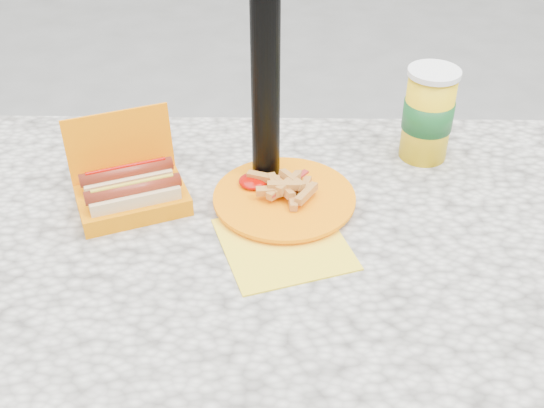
{
  "coord_description": "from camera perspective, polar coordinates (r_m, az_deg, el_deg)",
  "views": [
    {
      "loc": [
        0.03,
        -0.89,
        1.46
      ],
      "look_at": [
        0.01,
        0.02,
        0.8
      ],
      "focal_mm": 45.0,
      "sensor_mm": 36.0,
      "label": 1
    }
  ],
  "objects": [
    {
      "name": "picnic_table",
      "position": [
        1.21,
        -0.65,
        -6.59
      ],
      "size": [
        1.2,
        0.8,
        0.75
      ],
      "color": "beige",
      "rests_on": "ground"
    },
    {
      "name": "hotdog_box",
      "position": [
        1.21,
        -11.72,
        1.14
      ],
      "size": [
        0.22,
        0.2,
        0.15
      ],
      "rotation": [
        0.0,
        0.0,
        0.39
      ],
      "color": "#FF7E00",
      "rests_on": "picnic_table"
    },
    {
      "name": "soda_cup",
      "position": [
        1.33,
        12.93,
        7.33
      ],
      "size": [
        0.1,
        0.1,
        0.18
      ],
      "rotation": [
        0.0,
        0.0,
        -0.36
      ],
      "color": "yellow",
      "rests_on": "picnic_table"
    },
    {
      "name": "fries_plate",
      "position": [
        1.19,
        0.97,
        0.32
      ],
      "size": [
        0.25,
        0.37,
        0.05
      ],
      "rotation": [
        0.0,
        0.0,
        0.29
      ],
      "color": "yellow",
      "rests_on": "picnic_table"
    }
  ]
}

